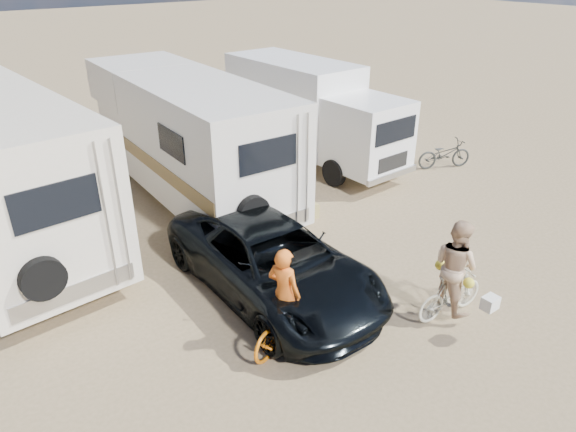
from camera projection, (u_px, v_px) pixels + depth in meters
ground at (377, 312)px, 10.06m from camera, size 140.00×140.00×0.00m
rv_main at (187, 139)px, 14.23m from camera, size 2.84×8.23×3.33m
box_truck at (313, 114)px, 16.83m from camera, size 2.38×6.98×3.15m
dark_suv at (273, 261)px, 10.34m from camera, size 2.49×5.30×1.47m
bike_man at (284, 319)px, 9.08m from camera, size 1.92×1.23×0.95m
bike_woman at (451, 294)px, 9.78m from camera, size 1.61×0.62×0.94m
rider_man at (284, 302)px, 8.91m from camera, size 0.60×0.73×1.71m
rider_woman at (454, 274)px, 9.58m from camera, size 0.79×0.96×1.83m
bike_parked at (444, 154)px, 16.66m from camera, size 1.86×1.28×0.93m
cooler at (259, 253)px, 11.57m from camera, size 0.64×0.49×0.48m
crate at (307, 210)px, 13.64m from camera, size 0.53×0.53×0.38m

